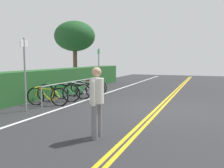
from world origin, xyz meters
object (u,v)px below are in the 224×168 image
at_px(sign_post_far, 99,65).
at_px(bicycle_1, 59,93).
at_px(sign_post_near, 25,68).
at_px(tree_mid, 75,37).
at_px(pedestrian, 97,98).
at_px(bicycle_2, 72,91).
at_px(bicycle_3, 82,90).
at_px(bicycle_4, 88,88).
at_px(bicycle_5, 95,87).
at_px(bicycle_0, 47,96).
at_px(bike_rack, 75,85).

bearing_deg(sign_post_far, bicycle_1, -178.71).
xyz_separation_m(sign_post_near, tree_mid, (9.30, 3.33, 1.95)).
distance_m(bicycle_1, pedestrian, 5.22).
height_order(bicycle_2, sign_post_far, sign_post_far).
distance_m(bicycle_3, sign_post_near, 3.83).
relative_size(bicycle_4, pedestrian, 1.03).
distance_m(bicycle_5, sign_post_far, 1.61).
bearing_deg(bicycle_1, bicycle_5, -3.23).
distance_m(sign_post_near, tree_mid, 10.07).
relative_size(sign_post_far, tree_mid, 0.53).
xyz_separation_m(bicycle_0, bicycle_4, (3.26, -0.11, 0.00)).
bearing_deg(bicycle_1, bicycle_0, -175.35).
bearing_deg(bicycle_5, bicycle_3, -177.21).
bearing_deg(bicycle_5, bicycle_4, -179.90).
height_order(bike_rack, bicycle_3, bike_rack).
bearing_deg(bicycle_2, bicycle_5, -0.69).
xyz_separation_m(bike_rack, sign_post_near, (-3.22, 0.13, 0.88)).
bearing_deg(bicycle_1, bicycle_3, -9.22).
relative_size(bicycle_3, bicycle_4, 1.07).
height_order(pedestrian, sign_post_far, sign_post_far).
bearing_deg(sign_post_near, bicycle_4, -2.23).
relative_size(bicycle_0, sign_post_far, 0.71).
height_order(bicycle_1, bicycle_3, bicycle_1).
distance_m(bicycle_0, bicycle_1, 0.89).
xyz_separation_m(bicycle_1, bicycle_4, (2.37, -0.18, -0.02)).
bearing_deg(bicycle_2, bike_rack, 2.15).
height_order(bicycle_2, pedestrian, pedestrian).
xyz_separation_m(bicycle_0, bicycle_3, (2.49, -0.19, -0.01)).
bearing_deg(sign_post_far, bicycle_5, -166.09).
relative_size(bicycle_1, bicycle_4, 1.09).
distance_m(bicycle_4, pedestrian, 7.06).
xyz_separation_m(bicycle_3, bicycle_4, (0.77, 0.08, 0.02)).
relative_size(bicycle_1, bicycle_3, 1.02).
height_order(bicycle_2, bicycle_4, bicycle_4).
bearing_deg(bike_rack, bicycle_2, -177.85).
bearing_deg(sign_post_near, tree_mid, 19.70).
xyz_separation_m(bike_rack, bicycle_3, (0.42, -0.12, -0.27)).
bearing_deg(sign_post_near, bicycle_1, 0.31).
bearing_deg(tree_mid, bicycle_0, -157.42).
xyz_separation_m(bike_rack, tree_mid, (6.09, 3.46, 2.83)).
height_order(bicycle_3, tree_mid, tree_mid).
xyz_separation_m(bicycle_4, pedestrian, (-6.19, -3.34, 0.57)).
bearing_deg(bicycle_4, sign_post_near, 177.77).
bearing_deg(bicycle_0, bicycle_2, -2.67).
bearing_deg(bike_rack, sign_post_near, 177.70).
bearing_deg(sign_post_far, bicycle_2, -175.90).
bearing_deg(bicycle_0, bicycle_4, -1.95).
bearing_deg(tree_mid, bicycle_5, -139.15).
relative_size(bicycle_1, tree_mid, 0.40).
bearing_deg(tree_mid, bicycle_2, -151.60).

